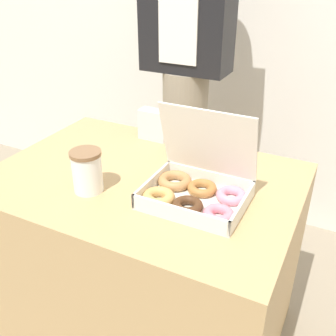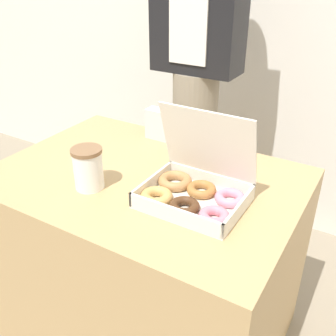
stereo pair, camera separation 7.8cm
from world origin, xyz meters
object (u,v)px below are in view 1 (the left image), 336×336
at_px(napkin_holder, 154,125).
at_px(coffee_cup, 87,171).
at_px(donut_box, 195,188).
at_px(person_customer, 187,51).

bearing_deg(napkin_holder, coffee_cup, -89.15).
bearing_deg(donut_box, napkin_holder, 133.64).
distance_m(donut_box, napkin_holder, 0.48).
bearing_deg(napkin_holder, person_customer, 86.74).
bearing_deg(person_customer, coffee_cup, -90.71).
relative_size(coffee_cup, person_customer, 0.08).
distance_m(donut_box, person_customer, 0.74).
distance_m(donut_box, coffee_cup, 0.34).
height_order(coffee_cup, napkin_holder, coffee_cup).
xyz_separation_m(coffee_cup, napkin_holder, (-0.01, 0.44, -0.01)).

